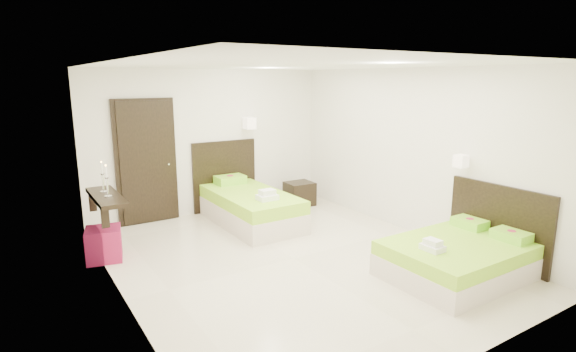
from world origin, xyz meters
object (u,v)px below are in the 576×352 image
bed_single (248,204)px  ottoman (104,244)px  nightstand (299,194)px  bed_double (460,256)px

bed_single → ottoman: bed_single is taller
nightstand → bed_double: bearing=-88.8°
ottoman → nightstand: bearing=12.4°
nightstand → bed_single: bearing=-159.9°
bed_double → nightstand: size_ratio=3.34×
ottoman → bed_double: bearing=-38.7°
nightstand → ottoman: nightstand is taller
bed_double → nightstand: bearing=88.3°
bed_double → ottoman: (-3.67, 2.94, -0.03)m
bed_single → bed_double: 3.57m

